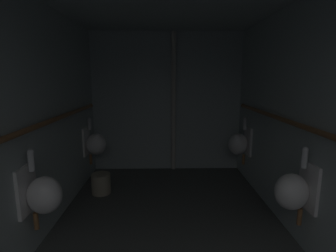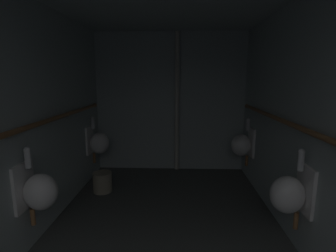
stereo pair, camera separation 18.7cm
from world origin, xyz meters
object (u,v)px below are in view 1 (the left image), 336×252
object	(u,v)px
urinal_right_far	(239,143)
waste_bin	(101,184)
urinal_left_mid	(42,194)
standpipe_back_wall	(174,103)
urinal_right_mid	(294,191)
urinal_left_far	(95,143)

from	to	relation	value
urinal_right_far	waste_bin	bearing A→B (deg)	-168.13
urinal_right_far	waste_bin	world-z (taller)	urinal_right_far
urinal_left_mid	standpipe_back_wall	size ratio (longest dim) A/B	0.32
urinal_right_mid	urinal_left_far	bearing A→B (deg)	142.21
urinal_right_far	standpipe_back_wall	size ratio (longest dim) A/B	0.32
urinal_right_mid	urinal_right_far	bearing A→B (deg)	90.00
urinal_left_far	urinal_right_far	xyz separation A→B (m)	(2.27, -0.05, 0.00)
urinal_left_far	urinal_right_mid	bearing A→B (deg)	-37.79
waste_bin	urinal_left_mid	bearing A→B (deg)	-98.23
urinal_left_mid	urinal_left_far	distance (m)	1.79
urinal_right_far	waste_bin	distance (m)	2.18
urinal_left_far	waste_bin	size ratio (longest dim) A/B	2.66
urinal_left_mid	urinal_right_mid	world-z (taller)	same
urinal_left_mid	waste_bin	world-z (taller)	urinal_left_mid
urinal_left_far	waste_bin	bearing A→B (deg)	-68.60
urinal_right_far	waste_bin	size ratio (longest dim) A/B	2.66
urinal_left_far	standpipe_back_wall	bearing A→B (deg)	19.08
urinal_right_far	urinal_right_mid	bearing A→B (deg)	-90.00
urinal_right_mid	standpipe_back_wall	world-z (taller)	standpipe_back_wall
waste_bin	urinal_right_mid	bearing A→B (deg)	-31.55
urinal_left_far	waste_bin	xyz separation A→B (m)	(0.19, -0.48, -0.47)
urinal_right_mid	urinal_right_far	xyz separation A→B (m)	(0.00, 1.72, 0.00)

